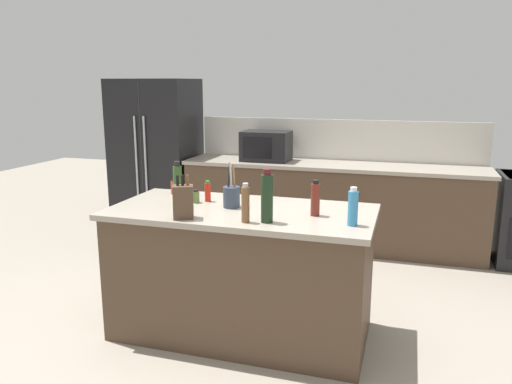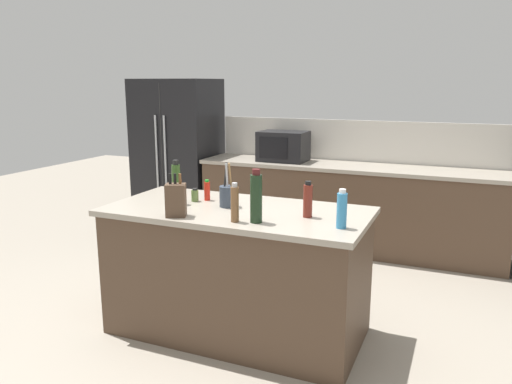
{
  "view_description": "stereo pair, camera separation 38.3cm",
  "coord_description": "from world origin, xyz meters",
  "px_view_note": "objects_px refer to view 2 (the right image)",
  "views": [
    {
      "loc": [
        1.11,
        -3.22,
        1.81
      ],
      "look_at": [
        0.0,
        0.35,
        0.99
      ],
      "focal_mm": 35.0,
      "sensor_mm": 36.0,
      "label": 1
    },
    {
      "loc": [
        1.47,
        -3.09,
        1.81
      ],
      "look_at": [
        0.0,
        0.35,
        0.99
      ],
      "focal_mm": 35.0,
      "sensor_mm": 36.0,
      "label": 2
    }
  ],
  "objects_px": {
    "microwave": "(283,146)",
    "utensil_crock": "(228,195)",
    "wine_bottle": "(256,198)",
    "olive_oil_bottle": "(176,183)",
    "knife_block": "(176,200)",
    "spice_jar_oregano": "(195,195)",
    "dish_soap_bottle": "(342,210)",
    "spice_jar_paprika": "(178,186)",
    "vinegar_bottle": "(308,200)",
    "pepper_grinder": "(235,204)",
    "hot_sauce_bottle": "(207,191)",
    "refrigerator": "(178,154)"
  },
  "relations": [
    {
      "from": "spice_jar_paprika",
      "to": "vinegar_bottle",
      "type": "bearing_deg",
      "value": -14.98
    },
    {
      "from": "microwave",
      "to": "knife_block",
      "type": "height_order",
      "value": "microwave"
    },
    {
      "from": "wine_bottle",
      "to": "pepper_grinder",
      "type": "xyz_separation_m",
      "value": [
        -0.13,
        -0.04,
        -0.04
      ]
    },
    {
      "from": "spice_jar_paprika",
      "to": "dish_soap_bottle",
      "type": "bearing_deg",
      "value": -18.27
    },
    {
      "from": "knife_block",
      "to": "spice_jar_oregano",
      "type": "relative_size",
      "value": 2.92
    },
    {
      "from": "refrigerator",
      "to": "spice_jar_oregano",
      "type": "bearing_deg",
      "value": -55.46
    },
    {
      "from": "spice_jar_oregano",
      "to": "knife_block",
      "type": "bearing_deg",
      "value": -76.6
    },
    {
      "from": "vinegar_bottle",
      "to": "spice_jar_paprika",
      "type": "bearing_deg",
      "value": 165.02
    },
    {
      "from": "spice_jar_oregano",
      "to": "dish_soap_bottle",
      "type": "relative_size",
      "value": 0.41
    },
    {
      "from": "wine_bottle",
      "to": "spice_jar_paprika",
      "type": "distance_m",
      "value": 1.1
    },
    {
      "from": "olive_oil_bottle",
      "to": "microwave",
      "type": "bearing_deg",
      "value": 89.47
    },
    {
      "from": "hot_sauce_bottle",
      "to": "knife_block",
      "type": "bearing_deg",
      "value": -86.17
    },
    {
      "from": "utensil_crock",
      "to": "hot_sauce_bottle",
      "type": "relative_size",
      "value": 2.03
    },
    {
      "from": "pepper_grinder",
      "to": "dish_soap_bottle",
      "type": "bearing_deg",
      "value": 11.09
    },
    {
      "from": "refrigerator",
      "to": "hot_sauce_bottle",
      "type": "xyz_separation_m",
      "value": [
        1.56,
        -2.1,
        0.09
      ]
    },
    {
      "from": "knife_block",
      "to": "olive_oil_bottle",
      "type": "bearing_deg",
      "value": 98.09
    },
    {
      "from": "utensil_crock",
      "to": "wine_bottle",
      "type": "height_order",
      "value": "wine_bottle"
    },
    {
      "from": "pepper_grinder",
      "to": "spice_jar_paprika",
      "type": "bearing_deg",
      "value": 142.62
    },
    {
      "from": "olive_oil_bottle",
      "to": "utensil_crock",
      "type": "bearing_deg",
      "value": 9.15
    },
    {
      "from": "knife_block",
      "to": "utensil_crock",
      "type": "xyz_separation_m",
      "value": [
        0.2,
        0.37,
        -0.03
      ]
    },
    {
      "from": "microwave",
      "to": "dish_soap_bottle",
      "type": "xyz_separation_m",
      "value": [
        1.25,
        -2.38,
        -0.05
      ]
    },
    {
      "from": "spice_jar_paprika",
      "to": "hot_sauce_bottle",
      "type": "relative_size",
      "value": 0.75
    },
    {
      "from": "wine_bottle",
      "to": "olive_oil_bottle",
      "type": "distance_m",
      "value": 0.77
    },
    {
      "from": "microwave",
      "to": "dish_soap_bottle",
      "type": "relative_size",
      "value": 2.18
    },
    {
      "from": "pepper_grinder",
      "to": "spice_jar_paprika",
      "type": "height_order",
      "value": "pepper_grinder"
    },
    {
      "from": "utensil_crock",
      "to": "dish_soap_bottle",
      "type": "xyz_separation_m",
      "value": [
        0.88,
        -0.21,
        0.03
      ]
    },
    {
      "from": "wine_bottle",
      "to": "hot_sauce_bottle",
      "type": "xyz_separation_m",
      "value": [
        -0.58,
        0.42,
        -0.09
      ]
    },
    {
      "from": "pepper_grinder",
      "to": "microwave",
      "type": "bearing_deg",
      "value": 103.15
    },
    {
      "from": "microwave",
      "to": "refrigerator",
      "type": "bearing_deg",
      "value": 177.93
    },
    {
      "from": "hot_sauce_bottle",
      "to": "refrigerator",
      "type": "bearing_deg",
      "value": 126.61
    },
    {
      "from": "dish_soap_bottle",
      "to": "spice_jar_oregano",
      "type": "bearing_deg",
      "value": 167.46
    },
    {
      "from": "utensil_crock",
      "to": "spice_jar_paprika",
      "type": "height_order",
      "value": "utensil_crock"
    },
    {
      "from": "pepper_grinder",
      "to": "dish_soap_bottle",
      "type": "height_order",
      "value": "pepper_grinder"
    },
    {
      "from": "microwave",
      "to": "vinegar_bottle",
      "type": "xyz_separation_m",
      "value": [
        0.98,
        -2.22,
        -0.05
      ]
    },
    {
      "from": "knife_block",
      "to": "dish_soap_bottle",
      "type": "height_order",
      "value": "knife_block"
    },
    {
      "from": "pepper_grinder",
      "to": "hot_sauce_bottle",
      "type": "bearing_deg",
      "value": 134.46
    },
    {
      "from": "microwave",
      "to": "utensil_crock",
      "type": "relative_size",
      "value": 1.66
    },
    {
      "from": "utensil_crock",
      "to": "vinegar_bottle",
      "type": "distance_m",
      "value": 0.61
    },
    {
      "from": "knife_block",
      "to": "spice_jar_oregano",
      "type": "bearing_deg",
      "value": 80.14
    },
    {
      "from": "vinegar_bottle",
      "to": "spice_jar_oregano",
      "type": "xyz_separation_m",
      "value": [
        -0.91,
        0.1,
        -0.07
      ]
    },
    {
      "from": "microwave",
      "to": "utensil_crock",
      "type": "xyz_separation_m",
      "value": [
        0.37,
        -2.17,
        -0.09
      ]
    },
    {
      "from": "olive_oil_bottle",
      "to": "wine_bottle",
      "type": "bearing_deg",
      "value": -17.75
    },
    {
      "from": "spice_jar_paprika",
      "to": "pepper_grinder",
      "type": "bearing_deg",
      "value": -37.38
    },
    {
      "from": "refrigerator",
      "to": "hot_sauce_bottle",
      "type": "relative_size",
      "value": 11.79
    },
    {
      "from": "wine_bottle",
      "to": "dish_soap_bottle",
      "type": "bearing_deg",
      "value": 9.38
    },
    {
      "from": "refrigerator",
      "to": "vinegar_bottle",
      "type": "relative_size",
      "value": 7.63
    },
    {
      "from": "wine_bottle",
      "to": "dish_soap_bottle",
      "type": "relative_size",
      "value": 1.41
    },
    {
      "from": "pepper_grinder",
      "to": "spice_jar_paprika",
      "type": "relative_size",
      "value": 2.16
    },
    {
      "from": "pepper_grinder",
      "to": "olive_oil_bottle",
      "type": "relative_size",
      "value": 0.79
    },
    {
      "from": "olive_oil_bottle",
      "to": "spice_jar_oregano",
      "type": "bearing_deg",
      "value": 52.36
    }
  ]
}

